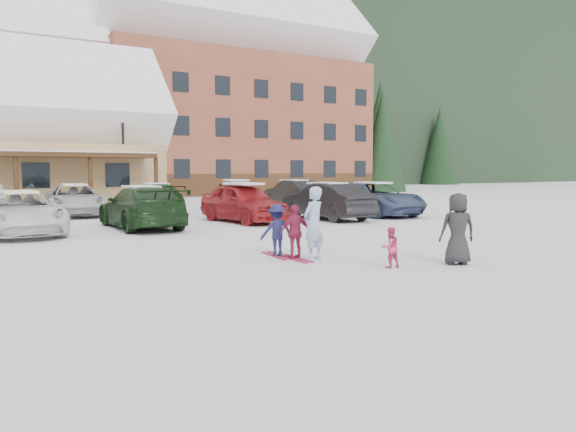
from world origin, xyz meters
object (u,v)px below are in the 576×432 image
child_magenta (295,232)px  parked_car_12 (236,195)px  adult_skier (313,224)px  alpine_hotel (208,99)px  parked_car_3 (142,207)px  toddler_red (390,247)px  parked_car_11 (156,198)px  lamp_post (123,150)px  parked_car_5 (327,201)px  child_navy (277,230)px  parked_car_2 (18,213)px  parked_car_13 (294,194)px  parked_car_10 (75,200)px  parked_car_6 (373,199)px  bystander_dark (458,229)px  parked_car_4 (243,203)px

child_magenta → parked_car_12: parked_car_12 is taller
adult_skier → child_magenta: size_ratio=1.33×
alpine_hotel → parked_car_3: bearing=-117.7°
toddler_red → parked_car_11: bearing=-84.6°
adult_skier → parked_car_12: 17.03m
lamp_post → parked_car_5: lamp_post is taller
child_navy → parked_car_5: bearing=-125.9°
lamp_post → parked_car_3: lamp_post is taller
parked_car_2 → parked_car_3: size_ratio=0.97×
parked_car_2 → parked_car_13: size_ratio=1.09×
child_navy → parked_car_2: bearing=-53.1°
parked_car_2 → parked_car_12: (11.13, 6.88, 0.08)m
parked_car_5 → parked_car_10: 11.59m
alpine_hotel → adult_skier: 40.79m
child_navy → parked_car_11: 15.09m
parked_car_6 → bystander_dark: bearing=-122.4°
parked_car_2 → parked_car_6: bearing=-2.5°
alpine_hotel → parked_car_3: alpine_hotel is taller
toddler_red → parked_car_3: 11.06m
child_navy → parked_car_6: bearing=-133.9°
child_magenta → parked_car_2: size_ratio=0.26×
child_magenta → parked_car_2: bearing=-56.0°
parked_car_12 → child_magenta: bearing=-101.4°
child_navy → child_magenta: (0.16, -0.60, 0.01)m
parked_car_10 → parked_car_12: size_ratio=1.12×
adult_skier → parked_car_12: size_ratio=0.37×
parked_car_6 → parked_car_13: (-0.10, 6.72, 0.00)m
parked_car_4 → parked_car_12: bearing=60.8°
parked_car_10 → parked_car_6: bearing=-24.9°
lamp_post → adult_skier: size_ratio=3.36×
alpine_hotel → adult_skier: alpine_hotel is taller
parked_car_10 → lamp_post: bearing=65.2°
alpine_hotel → parked_car_10: 27.77m
child_navy → parked_car_6: parked_car_6 is taller
parked_car_6 → parked_car_5: bearing=-167.9°
lamp_post → toddler_red: 25.34m
toddler_red → parked_car_10: parked_car_10 is taller
parked_car_2 → parked_car_4: (8.24, 0.32, 0.08)m
parked_car_2 → parked_car_11: parked_car_11 is taller
parked_car_4 → toddler_red: bearing=-106.2°
lamp_post → parked_car_4: 14.28m
bystander_dark → parked_car_10: size_ratio=0.31×
adult_skier → child_magenta: 0.49m
child_magenta → parked_car_12: bearing=-107.1°
alpine_hotel → parked_car_5: (-7.14, -28.96, -7.86)m
parked_car_5 → parked_car_13: (2.97, 7.39, -0.01)m
alpine_hotel → bystander_dark: alpine_hotel is taller
alpine_hotel → lamp_post: (-11.68, -14.17, -5.36)m
alpine_hotel → lamp_post: size_ratio=5.47×
adult_skier → parked_car_10: size_ratio=0.33×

